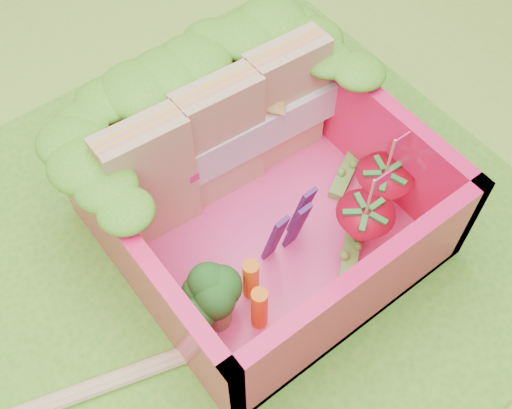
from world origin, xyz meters
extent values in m
plane|color=#85C938|center=(0.00, 0.00, 0.00)|extent=(14.00, 14.00, 0.00)
cube|color=#55AB26|center=(0.00, 0.00, 0.01)|extent=(2.60, 2.60, 0.03)
cube|color=#FF418E|center=(0.07, -0.05, 0.06)|extent=(1.30, 1.30, 0.05)
cube|color=#FF1556|center=(0.07, 0.56, 0.31)|extent=(1.30, 0.07, 0.55)
cube|color=#FF1556|center=(0.07, -0.67, 0.31)|extent=(1.30, 0.07, 0.55)
cube|color=#FF1556|center=(-0.55, -0.05, 0.31)|extent=(0.07, 1.30, 0.55)
cube|color=#FF1556|center=(0.68, -0.05, 0.31)|extent=(0.07, 1.30, 0.55)
ellipsoid|color=#37961B|center=(-0.43, 0.53, 0.64)|extent=(0.30, 0.30, 0.11)
ellipsoid|color=#37961B|center=(-0.29, 0.53, 0.64)|extent=(0.30, 0.30, 0.11)
ellipsoid|color=#37961B|center=(-0.14, 0.53, 0.64)|extent=(0.30, 0.30, 0.11)
ellipsoid|color=#37961B|center=(0.00, 0.53, 0.64)|extent=(0.30, 0.30, 0.11)
ellipsoid|color=#37961B|center=(0.14, 0.53, 0.64)|extent=(0.30, 0.30, 0.11)
ellipsoid|color=#37961B|center=(0.28, 0.53, 0.64)|extent=(0.30, 0.30, 0.11)
ellipsoid|color=#37961B|center=(0.43, 0.53, 0.64)|extent=(0.30, 0.30, 0.11)
ellipsoid|color=#37961B|center=(0.57, 0.53, 0.64)|extent=(0.30, 0.30, 0.11)
ellipsoid|color=#37961B|center=(-0.51, 0.05, 0.64)|extent=(0.27, 0.27, 0.10)
ellipsoid|color=#37961B|center=(-0.51, 0.19, 0.64)|extent=(0.27, 0.27, 0.10)
ellipsoid|color=#37961B|center=(-0.51, 0.33, 0.64)|extent=(0.27, 0.27, 0.10)
ellipsoid|color=#37961B|center=(-0.51, 0.47, 0.64)|extent=(0.27, 0.27, 0.10)
ellipsoid|color=#37961B|center=(0.65, 0.05, 0.64)|extent=(0.27, 0.27, 0.10)
ellipsoid|color=#37961B|center=(0.65, 0.19, 0.64)|extent=(0.27, 0.27, 0.10)
ellipsoid|color=#37961B|center=(0.65, 0.33, 0.64)|extent=(0.27, 0.27, 0.10)
ellipsoid|color=#37961B|center=(0.65, 0.47, 0.64)|extent=(0.27, 0.27, 0.10)
cube|color=tan|center=(-0.30, 0.26, 0.41)|extent=(0.38, 0.17, 0.66)
cube|color=tan|center=(0.07, 0.26, 0.41)|extent=(0.38, 0.17, 0.66)
cube|color=tan|center=(0.44, 0.26, 0.41)|extent=(0.38, 0.17, 0.66)
cube|color=white|center=(0.07, 0.26, 0.38)|extent=(1.21, 0.25, 0.20)
cylinder|color=#6EA04D|center=(-0.37, -0.31, 0.15)|extent=(0.12, 0.12, 0.13)
ellipsoid|color=#16541A|center=(-0.37, -0.31, 0.27)|extent=(0.33, 0.33, 0.12)
cylinder|color=orange|center=(-0.24, -0.43, 0.22)|extent=(0.07, 0.07, 0.27)
cylinder|color=orange|center=(-0.18, -0.30, 0.20)|extent=(0.07, 0.07, 0.25)
cube|color=#401A5B|center=(0.00, -0.23, 0.27)|extent=(0.07, 0.03, 0.38)
cube|color=#401A5B|center=(0.11, -0.24, 0.27)|extent=(0.07, 0.02, 0.38)
cube|color=#401A5B|center=(0.18, -0.19, 0.27)|extent=(0.07, 0.02, 0.38)
cone|color=red|center=(0.35, -0.40, 0.21)|extent=(0.26, 0.26, 0.26)
cylinder|color=tan|center=(0.35, -0.40, 0.46)|extent=(0.01, 0.01, 0.24)
cube|color=#EB2774|center=(0.40, -0.40, 0.54)|extent=(0.10, 0.01, 0.06)
cone|color=red|center=(0.56, -0.30, 0.21)|extent=(0.26, 0.26, 0.26)
cylinder|color=tan|center=(0.56, -0.30, 0.46)|extent=(0.01, 0.01, 0.24)
cube|color=#EB2774|center=(0.61, -0.30, 0.54)|extent=(0.10, 0.01, 0.06)
cube|color=green|center=(0.57, -0.08, 0.11)|extent=(0.32, 0.21, 0.05)
cube|color=green|center=(0.28, -0.43, 0.11)|extent=(0.29, 0.26, 0.05)
cube|color=tan|center=(-0.95, -0.25, 0.05)|extent=(2.28, 0.71, 0.05)
cube|color=tan|center=(-0.89, -0.23, 0.05)|extent=(2.28, 0.71, 0.05)
camera|label=1|loc=(-0.91, -1.28, 2.63)|focal=45.00mm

